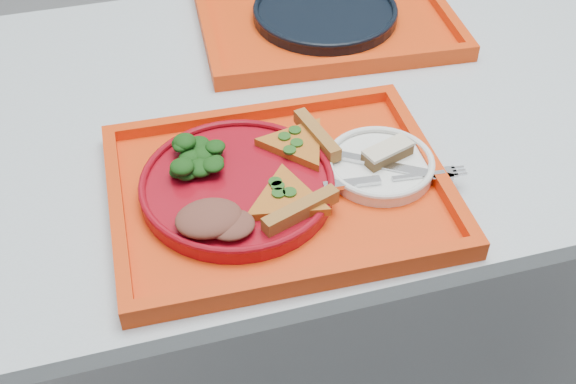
{
  "coord_description": "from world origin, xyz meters",
  "views": [
    {
      "loc": [
        -0.46,
        -0.9,
        1.43
      ],
      "look_at": [
        -0.28,
        -0.24,
        0.78
      ],
      "focal_mm": 45.0,
      "sensor_mm": 36.0,
      "label": 1
    }
  ],
  "objects_px": {
    "tray_main": "(279,193)",
    "dinner_plate": "(237,187)",
    "dessert_bar": "(388,152)",
    "tray_far": "(325,21)",
    "navy_plate": "(325,14)"
  },
  "relations": [
    {
      "from": "tray_main",
      "to": "tray_far",
      "type": "bearing_deg",
      "value": 66.41
    },
    {
      "from": "tray_main",
      "to": "dessert_bar",
      "type": "distance_m",
      "value": 0.16
    },
    {
      "from": "navy_plate",
      "to": "dessert_bar",
      "type": "xyz_separation_m",
      "value": [
        -0.04,
        -0.41,
        0.02
      ]
    },
    {
      "from": "tray_main",
      "to": "tray_far",
      "type": "distance_m",
      "value": 0.47
    },
    {
      "from": "tray_far",
      "to": "dessert_bar",
      "type": "xyz_separation_m",
      "value": [
        -0.04,
        -0.41,
        0.03
      ]
    },
    {
      "from": "dessert_bar",
      "to": "navy_plate",
      "type": "bearing_deg",
      "value": 65.29
    },
    {
      "from": "tray_far",
      "to": "navy_plate",
      "type": "bearing_deg",
      "value": 0.0
    },
    {
      "from": "tray_far",
      "to": "dinner_plate",
      "type": "bearing_deg",
      "value": -117.83
    },
    {
      "from": "tray_main",
      "to": "navy_plate",
      "type": "xyz_separation_m",
      "value": [
        0.2,
        0.42,
        0.01
      ]
    },
    {
      "from": "tray_main",
      "to": "dinner_plate",
      "type": "distance_m",
      "value": 0.06
    },
    {
      "from": "tray_main",
      "to": "dinner_plate",
      "type": "relative_size",
      "value": 1.73
    },
    {
      "from": "dinner_plate",
      "to": "dessert_bar",
      "type": "height_order",
      "value": "dessert_bar"
    },
    {
      "from": "tray_far",
      "to": "dessert_bar",
      "type": "relative_size",
      "value": 5.81
    },
    {
      "from": "tray_main",
      "to": "navy_plate",
      "type": "relative_size",
      "value": 1.73
    },
    {
      "from": "tray_main",
      "to": "dinner_plate",
      "type": "bearing_deg",
      "value": 171.59
    }
  ]
}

